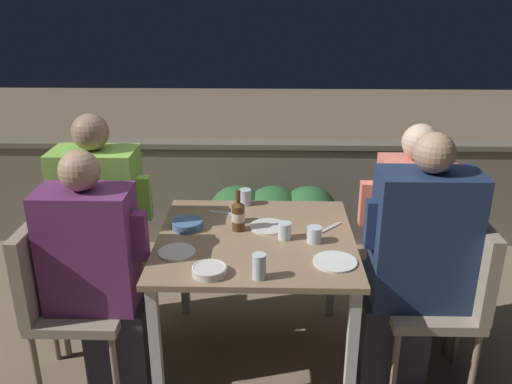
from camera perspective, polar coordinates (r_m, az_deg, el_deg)
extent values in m
plane|color=#847056|center=(3.19, -0.03, -16.95)|extent=(16.00, 16.00, 0.00)
cube|color=gray|center=(4.28, 0.44, -0.29)|extent=(9.00, 0.14, 0.79)
cube|color=#706656|center=(4.15, 0.46, 5.05)|extent=(9.00, 0.18, 0.04)
cube|color=#937556|center=(2.79, -0.04, -5.04)|extent=(1.01, 0.98, 0.03)
cube|color=silver|center=(2.67, -10.47, -16.33)|extent=(0.05, 0.05, 0.72)
cube|color=silver|center=(2.65, 10.02, -16.64)|extent=(0.05, 0.05, 0.72)
cube|color=silver|center=(3.40, -7.60, -7.28)|extent=(0.05, 0.05, 0.72)
cube|color=silver|center=(3.38, 7.94, -7.45)|extent=(0.05, 0.05, 0.72)
cube|color=brown|center=(3.93, 1.75, -6.52)|extent=(0.91, 0.36, 0.28)
ellipsoid|color=#2D6633|center=(3.80, -1.98, -2.29)|extent=(0.41, 0.47, 0.39)
ellipsoid|color=#2D6633|center=(3.79, 1.81, -2.33)|extent=(0.41, 0.47, 0.39)
ellipsoid|color=#2D6633|center=(3.80, 5.58, -2.36)|extent=(0.41, 0.47, 0.39)
cube|color=gray|center=(2.91, -17.75, -11.55)|extent=(0.44, 0.44, 0.05)
cube|color=gray|center=(2.86, -22.07, -7.09)|extent=(0.06, 0.44, 0.44)
cylinder|color=#7F705B|center=(2.97, -22.07, -17.06)|extent=(0.03, 0.03, 0.42)
cylinder|color=#7F705B|center=(2.85, -14.60, -17.89)|extent=(0.03, 0.03, 0.42)
cylinder|color=#7F705B|center=(3.25, -19.49, -12.98)|extent=(0.03, 0.03, 0.42)
cylinder|color=#7F705B|center=(3.14, -12.74, -13.51)|extent=(0.03, 0.03, 0.42)
cube|color=#282833|center=(2.98, -14.08, -15.18)|extent=(0.31, 0.23, 0.47)
cube|color=#6B2D66|center=(2.73, -17.14, -5.80)|extent=(0.44, 0.26, 0.61)
cube|color=#6B2D66|center=(2.63, -12.12, -4.58)|extent=(0.07, 0.07, 0.24)
sphere|color=tan|center=(2.58, -18.10, 2.16)|extent=(0.19, 0.19, 0.19)
cube|color=gray|center=(3.22, -16.67, -8.09)|extent=(0.44, 0.44, 0.05)
cube|color=gray|center=(3.17, -20.53, -4.02)|extent=(0.06, 0.44, 0.44)
cylinder|color=#7F705B|center=(3.25, -20.54, -13.17)|extent=(0.03, 0.03, 0.42)
cylinder|color=#7F705B|center=(3.13, -13.81, -13.74)|extent=(0.03, 0.03, 0.42)
cylinder|color=#7F705B|center=(3.55, -18.35, -9.73)|extent=(0.03, 0.03, 0.42)
cylinder|color=#7F705B|center=(3.44, -12.22, -10.09)|extent=(0.03, 0.03, 0.42)
cube|color=#282833|center=(3.28, -13.39, -11.44)|extent=(0.31, 0.23, 0.47)
cube|color=#8CCC4C|center=(3.03, -16.15, -2.01)|extent=(0.44, 0.26, 0.70)
cube|color=#8CCC4C|center=(2.94, -11.66, -0.61)|extent=(0.07, 0.07, 0.24)
sphere|color=#99755B|center=(2.89, -17.05, 6.05)|extent=(0.19, 0.19, 0.19)
cube|color=gray|center=(2.93, 17.75, -11.31)|extent=(0.44, 0.44, 0.05)
cube|color=gray|center=(2.88, 22.09, -6.96)|extent=(0.06, 0.44, 0.44)
cylinder|color=#7F705B|center=(2.87, 14.39, -17.50)|extent=(0.03, 0.03, 0.42)
cylinder|color=#7F705B|center=(2.98, 21.93, -16.92)|extent=(0.03, 0.03, 0.42)
cylinder|color=#7F705B|center=(3.17, 12.90, -13.17)|extent=(0.03, 0.03, 0.42)
cylinder|color=#7F705B|center=(3.27, 19.68, -12.83)|extent=(0.03, 0.03, 0.42)
cube|color=#282833|center=(3.01, 14.07, -14.83)|extent=(0.33, 0.23, 0.47)
cube|color=navy|center=(2.74, 17.20, -4.85)|extent=(0.48, 0.26, 0.69)
cube|color=navy|center=(2.65, 12.18, -3.30)|extent=(0.07, 0.07, 0.24)
sphere|color=tan|center=(2.58, 18.26, 3.94)|extent=(0.19, 0.19, 0.19)
cube|color=gray|center=(3.19, 16.68, -8.31)|extent=(0.44, 0.44, 0.05)
cube|color=gray|center=(3.14, 20.63, -4.29)|extent=(0.06, 0.44, 0.44)
cylinder|color=#7F705B|center=(3.12, 13.59, -13.92)|extent=(0.03, 0.03, 0.42)
cylinder|color=#7F705B|center=(3.22, 20.47, -13.53)|extent=(0.03, 0.03, 0.42)
cylinder|color=#7F705B|center=(3.43, 12.31, -10.23)|extent=(0.03, 0.03, 0.42)
cylinder|color=#7F705B|center=(3.52, 18.55, -10.01)|extent=(0.03, 0.03, 0.42)
cube|color=#282833|center=(3.26, 13.34, -11.61)|extent=(0.26, 0.23, 0.47)
cube|color=#E07A66|center=(3.02, 16.09, -2.59)|extent=(0.37, 0.26, 0.65)
cube|color=#E07A66|center=(2.94, 11.53, -1.22)|extent=(0.07, 0.07, 0.24)
sphere|color=beige|center=(2.88, 16.94, 5.03)|extent=(0.19, 0.19, 0.19)
cylinder|color=brown|center=(2.84, -1.88, -2.73)|extent=(0.07, 0.07, 0.14)
cylinder|color=beige|center=(2.84, -1.88, -2.60)|extent=(0.07, 0.07, 0.05)
cone|color=brown|center=(2.81, -1.90, -1.18)|extent=(0.07, 0.07, 0.03)
cylinder|color=brown|center=(2.79, -1.91, -0.38)|extent=(0.03, 0.03, 0.06)
cylinder|color=white|center=(2.57, 8.32, -7.28)|extent=(0.21, 0.21, 0.01)
cylinder|color=silver|center=(2.89, 1.30, -3.65)|extent=(0.20, 0.20, 0.01)
cylinder|color=silver|center=(2.66, -8.35, -6.28)|extent=(0.18, 0.18, 0.01)
cylinder|color=#4C709E|center=(2.90, -7.21, -3.40)|extent=(0.17, 0.17, 0.04)
torus|color=#4C709E|center=(2.89, -7.23, -3.10)|extent=(0.17, 0.17, 0.01)
cylinder|color=silver|center=(2.46, -4.92, -8.25)|extent=(0.16, 0.16, 0.04)
torus|color=silver|center=(2.45, -4.93, -7.96)|extent=(0.16, 0.16, 0.01)
cylinder|color=silver|center=(2.76, 3.04, -4.10)|extent=(0.07, 0.07, 0.09)
cylinder|color=silver|center=(2.74, 6.16, -4.48)|extent=(0.08, 0.08, 0.08)
cylinder|color=silver|center=(3.17, -1.17, -0.53)|extent=(0.07, 0.07, 0.09)
cylinder|color=silver|center=(2.94, -1.98, -2.43)|extent=(0.07, 0.07, 0.08)
cylinder|color=silver|center=(2.40, 0.34, -7.83)|extent=(0.06, 0.06, 0.12)
cube|color=silver|center=(2.91, 7.83, -3.73)|extent=(0.13, 0.14, 0.01)
cube|color=silver|center=(3.06, -3.47, -2.21)|extent=(0.17, 0.06, 0.01)
cylinder|color=#9E5638|center=(4.04, -17.82, -7.06)|extent=(0.22, 0.22, 0.25)
cylinder|color=#47331E|center=(3.93, -18.21, -3.99)|extent=(0.03, 0.03, 0.23)
ellipsoid|color=#2D6633|center=(3.84, -18.62, -0.77)|extent=(0.31, 0.31, 0.28)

